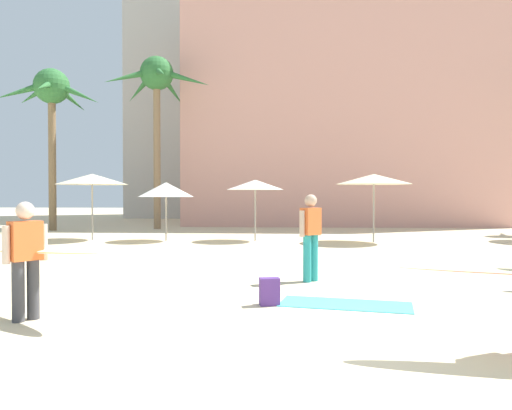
{
  "coord_description": "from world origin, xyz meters",
  "views": [
    {
      "loc": [
        -0.0,
        -5.35,
        1.68
      ],
      "look_at": [
        -0.8,
        7.45,
        1.43
      ],
      "focal_mm": 34.79,
      "sensor_mm": 36.0,
      "label": 1
    }
  ],
  "objects_px": {
    "cafe_umbrella_4": "(374,179)",
    "backpack": "(270,292)",
    "palm_tree_far_left": "(157,85)",
    "palm_tree_center": "(51,97)",
    "cafe_umbrella_0": "(92,179)",
    "cafe_umbrella_3": "(166,190)",
    "cafe_umbrella_1": "(255,185)",
    "beach_towel": "(346,304)",
    "person_near_left": "(311,234)",
    "person_near_right": "(31,254)"
  },
  "relations": [
    {
      "from": "beach_towel",
      "to": "palm_tree_far_left",
      "type": "bearing_deg",
      "value": 113.68
    },
    {
      "from": "cafe_umbrella_1",
      "to": "cafe_umbrella_4",
      "type": "xyz_separation_m",
      "value": [
        4.27,
        -0.39,
        0.19
      ]
    },
    {
      "from": "palm_tree_center",
      "to": "cafe_umbrella_0",
      "type": "height_order",
      "value": "palm_tree_center"
    },
    {
      "from": "palm_tree_far_left",
      "to": "cafe_umbrella_3",
      "type": "bearing_deg",
      "value": -72.51
    },
    {
      "from": "backpack",
      "to": "palm_tree_far_left",
      "type": "bearing_deg",
      "value": 7.87
    },
    {
      "from": "cafe_umbrella_1",
      "to": "person_near_left",
      "type": "relative_size",
      "value": 1.33
    },
    {
      "from": "cafe_umbrella_1",
      "to": "backpack",
      "type": "bearing_deg",
      "value": -85.22
    },
    {
      "from": "palm_tree_center",
      "to": "cafe_umbrella_0",
      "type": "xyz_separation_m",
      "value": [
        3.91,
        -4.85,
        -4.1
      ]
    },
    {
      "from": "cafe_umbrella_0",
      "to": "person_near_left",
      "type": "bearing_deg",
      "value": -47.69
    },
    {
      "from": "cafe_umbrella_0",
      "to": "cafe_umbrella_4",
      "type": "bearing_deg",
      "value": -1.69
    },
    {
      "from": "beach_towel",
      "to": "person_near_right",
      "type": "distance_m",
      "value": 4.61
    },
    {
      "from": "person_near_left",
      "to": "person_near_right",
      "type": "bearing_deg",
      "value": -98.27
    },
    {
      "from": "cafe_umbrella_1",
      "to": "cafe_umbrella_3",
      "type": "height_order",
      "value": "cafe_umbrella_1"
    },
    {
      "from": "cafe_umbrella_3",
      "to": "cafe_umbrella_0",
      "type": "bearing_deg",
      "value": 176.6
    },
    {
      "from": "cafe_umbrella_1",
      "to": "person_near_right",
      "type": "relative_size",
      "value": 0.87
    },
    {
      "from": "palm_tree_center",
      "to": "person_near_right",
      "type": "relative_size",
      "value": 2.97
    },
    {
      "from": "cafe_umbrella_3",
      "to": "beach_towel",
      "type": "xyz_separation_m",
      "value": [
        5.35,
        -10.4,
        -1.88
      ]
    },
    {
      "from": "backpack",
      "to": "person_near_left",
      "type": "xyz_separation_m",
      "value": [
        0.73,
        2.13,
        0.73
      ]
    },
    {
      "from": "cafe_umbrella_1",
      "to": "beach_towel",
      "type": "xyz_separation_m",
      "value": [
        2.07,
        -10.65,
        -2.06
      ]
    },
    {
      "from": "backpack",
      "to": "person_near_right",
      "type": "height_order",
      "value": "person_near_right"
    },
    {
      "from": "beach_towel",
      "to": "cafe_umbrella_1",
      "type": "bearing_deg",
      "value": 100.97
    },
    {
      "from": "cafe_umbrella_0",
      "to": "palm_tree_far_left",
      "type": "bearing_deg",
      "value": 82.31
    },
    {
      "from": "person_near_left",
      "to": "cafe_umbrella_0",
      "type": "bearing_deg",
      "value": 175.76
    },
    {
      "from": "cafe_umbrella_4",
      "to": "backpack",
      "type": "bearing_deg",
      "value": -108.01
    },
    {
      "from": "cafe_umbrella_3",
      "to": "cafe_umbrella_4",
      "type": "relative_size",
      "value": 0.81
    },
    {
      "from": "palm_tree_center",
      "to": "person_near_left",
      "type": "bearing_deg",
      "value": -48.89
    },
    {
      "from": "cafe_umbrella_0",
      "to": "person_near_left",
      "type": "relative_size",
      "value": 1.57
    },
    {
      "from": "cafe_umbrella_3",
      "to": "beach_towel",
      "type": "relative_size",
      "value": 1.09
    },
    {
      "from": "cafe_umbrella_1",
      "to": "cafe_umbrella_4",
      "type": "bearing_deg",
      "value": -5.22
    },
    {
      "from": "cafe_umbrella_1",
      "to": "cafe_umbrella_3",
      "type": "distance_m",
      "value": 3.3
    },
    {
      "from": "cafe_umbrella_0",
      "to": "backpack",
      "type": "distance_m",
      "value": 12.95
    },
    {
      "from": "cafe_umbrella_1",
      "to": "beach_towel",
      "type": "bearing_deg",
      "value": -79.03
    },
    {
      "from": "palm_tree_far_left",
      "to": "palm_tree_center",
      "type": "height_order",
      "value": "palm_tree_far_left"
    },
    {
      "from": "palm_tree_center",
      "to": "cafe_umbrella_0",
      "type": "distance_m",
      "value": 7.46
    },
    {
      "from": "person_near_right",
      "to": "cafe_umbrella_0",
      "type": "bearing_deg",
      "value": 145.2
    },
    {
      "from": "backpack",
      "to": "person_near_left",
      "type": "height_order",
      "value": "person_near_left"
    },
    {
      "from": "beach_towel",
      "to": "person_near_right",
      "type": "relative_size",
      "value": 0.76
    },
    {
      "from": "cafe_umbrella_1",
      "to": "beach_towel",
      "type": "height_order",
      "value": "cafe_umbrella_1"
    },
    {
      "from": "cafe_umbrella_1",
      "to": "cafe_umbrella_4",
      "type": "relative_size",
      "value": 0.84
    },
    {
      "from": "cafe_umbrella_1",
      "to": "cafe_umbrella_3",
      "type": "bearing_deg",
      "value": -175.6
    },
    {
      "from": "cafe_umbrella_0",
      "to": "cafe_umbrella_1",
      "type": "relative_size",
      "value": 1.18
    },
    {
      "from": "cafe_umbrella_3",
      "to": "backpack",
      "type": "distance_m",
      "value": 11.42
    },
    {
      "from": "cafe_umbrella_0",
      "to": "cafe_umbrella_3",
      "type": "height_order",
      "value": "cafe_umbrella_0"
    },
    {
      "from": "palm_tree_center",
      "to": "person_near_left",
      "type": "distance_m",
      "value": 18.58
    },
    {
      "from": "cafe_umbrella_4",
      "to": "cafe_umbrella_0",
      "type": "bearing_deg",
      "value": 178.31
    },
    {
      "from": "beach_towel",
      "to": "person_near_left",
      "type": "relative_size",
      "value": 1.17
    },
    {
      "from": "palm_tree_center",
      "to": "cafe_umbrella_1",
      "type": "relative_size",
      "value": 3.42
    },
    {
      "from": "cafe_umbrella_3",
      "to": "person_near_left",
      "type": "relative_size",
      "value": 1.27
    },
    {
      "from": "cafe_umbrella_3",
      "to": "person_near_right",
      "type": "distance_m",
      "value": 11.57
    },
    {
      "from": "palm_tree_center",
      "to": "cafe_umbrella_4",
      "type": "distance_m",
      "value": 15.77
    }
  ]
}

